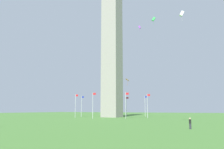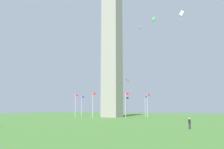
% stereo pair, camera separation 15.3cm
% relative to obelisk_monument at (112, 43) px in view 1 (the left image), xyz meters
% --- Properties ---
extents(ground_plane, '(260.00, 260.00, 0.00)m').
position_rel_obelisk_monument_xyz_m(ground_plane, '(0.00, 0.00, -28.09)').
color(ground_plane, '#477A33').
extents(obelisk_monument, '(6.18, 6.18, 56.19)m').
position_rel_obelisk_monument_xyz_m(obelisk_monument, '(0.00, 0.00, 0.00)').
color(obelisk_monument, gray).
rests_on(obelisk_monument, ground).
extents(flagpole_n, '(1.12, 0.14, 8.08)m').
position_rel_obelisk_monument_xyz_m(flagpole_n, '(13.50, 0.00, -23.67)').
color(flagpole_n, silver).
rests_on(flagpole_n, ground).
extents(flagpole_ne, '(1.12, 0.14, 8.08)m').
position_rel_obelisk_monument_xyz_m(flagpole_ne, '(9.57, 9.51, -23.67)').
color(flagpole_ne, silver).
rests_on(flagpole_ne, ground).
extents(flagpole_e, '(1.12, 0.14, 8.08)m').
position_rel_obelisk_monument_xyz_m(flagpole_e, '(0.06, 13.44, -23.67)').
color(flagpole_e, silver).
rests_on(flagpole_e, ground).
extents(flagpole_se, '(1.12, 0.14, 8.08)m').
position_rel_obelisk_monument_xyz_m(flagpole_se, '(-9.45, 9.51, -23.67)').
color(flagpole_se, silver).
rests_on(flagpole_se, ground).
extents(flagpole_s, '(1.12, 0.14, 8.08)m').
position_rel_obelisk_monument_xyz_m(flagpole_s, '(-13.39, 0.00, -23.67)').
color(flagpole_s, silver).
rests_on(flagpole_s, ground).
extents(flagpole_sw, '(1.12, 0.14, 8.08)m').
position_rel_obelisk_monument_xyz_m(flagpole_sw, '(-9.45, -9.51, -23.67)').
color(flagpole_sw, silver).
rests_on(flagpole_sw, ground).
extents(flagpole_w, '(1.12, 0.14, 8.08)m').
position_rel_obelisk_monument_xyz_m(flagpole_w, '(0.06, -13.44, -23.67)').
color(flagpole_w, silver).
rests_on(flagpole_w, ground).
extents(flagpole_nw, '(1.12, 0.14, 8.08)m').
position_rel_obelisk_monument_xyz_m(flagpole_nw, '(9.57, -9.51, -23.67)').
color(flagpole_nw, silver).
rests_on(flagpole_nw, ground).
extents(person_black_shirt, '(0.32, 0.32, 1.59)m').
position_rel_obelisk_monument_xyz_m(person_black_shirt, '(31.98, -38.84, -27.31)').
color(person_black_shirt, '#2D2D38').
rests_on(person_black_shirt, ground).
extents(kite_white_box, '(1.04, 0.80, 2.04)m').
position_rel_obelisk_monument_xyz_m(kite_white_box, '(30.47, -30.53, -6.95)').
color(kite_white_box, white).
extents(kite_green_box, '(1.25, 0.90, 2.28)m').
position_rel_obelisk_monument_xyz_m(kite_green_box, '(20.27, -13.65, 0.44)').
color(kite_green_box, green).
extents(kite_purple_box, '(0.85, 0.61, 1.75)m').
position_rel_obelisk_monument_xyz_m(kite_purple_box, '(14.49, -9.29, 0.55)').
color(kite_purple_box, purple).
extents(kite_orange_diamond, '(1.57, 1.66, 2.20)m').
position_rel_obelisk_monument_xyz_m(kite_orange_diamond, '(10.22, -9.70, -16.20)').
color(kite_orange_diamond, orange).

